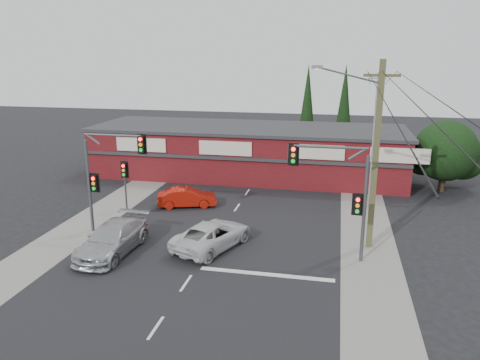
% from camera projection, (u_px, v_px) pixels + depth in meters
% --- Properties ---
extents(ground, '(120.00, 120.00, 0.00)m').
position_uv_depth(ground, '(205.00, 255.00, 24.56)').
color(ground, black).
rests_on(ground, ground).
extents(road_strip, '(14.00, 70.00, 0.01)m').
position_uv_depth(road_strip, '(227.00, 223.00, 29.28)').
color(road_strip, black).
rests_on(road_strip, ground).
extents(verge_left, '(3.00, 70.00, 0.02)m').
position_uv_depth(verge_left, '(102.00, 213.00, 30.96)').
color(verge_left, gray).
rests_on(verge_left, ground).
extents(verge_right, '(3.00, 70.00, 0.02)m').
position_uv_depth(verge_right, '(367.00, 233.00, 27.59)').
color(verge_right, gray).
rests_on(verge_right, ground).
extents(stop_line, '(6.50, 0.35, 0.01)m').
position_uv_depth(stop_line, '(266.00, 274.00, 22.44)').
color(stop_line, silver).
rests_on(stop_line, ground).
extents(white_suv, '(4.12, 5.70, 1.44)m').
position_uv_depth(white_suv, '(212.00, 235.00, 25.42)').
color(white_suv, silver).
rests_on(white_suv, ground).
extents(silver_suv, '(2.49, 5.56, 1.58)m').
position_uv_depth(silver_suv, '(113.00, 239.00, 24.71)').
color(silver_suv, '#B0B3B6').
rests_on(silver_suv, ground).
extents(red_sedan, '(4.25, 2.57, 1.32)m').
position_uv_depth(red_sedan, '(187.00, 197.00, 32.20)').
color(red_sedan, '#B0180A').
rests_on(red_sedan, ground).
extents(lane_dashes, '(0.12, 46.18, 0.01)m').
position_uv_depth(lane_dashes, '(224.00, 226.00, 28.60)').
color(lane_dashes, silver).
rests_on(lane_dashes, ground).
extents(shop_building, '(27.30, 8.40, 4.22)m').
position_uv_depth(shop_building, '(248.00, 151.00, 40.22)').
color(shop_building, '#521014').
rests_on(shop_building, ground).
extents(tree_cluster, '(5.90, 5.10, 5.50)m').
position_uv_depth(tree_cluster, '(447.00, 153.00, 35.45)').
color(tree_cluster, '#2D2116').
rests_on(tree_cluster, ground).
extents(conifer_near, '(1.80, 1.80, 9.25)m').
position_uv_depth(conifer_near, '(307.00, 104.00, 45.07)').
color(conifer_near, '#2D2116').
rests_on(conifer_near, ground).
extents(conifer_far, '(1.80, 1.80, 9.25)m').
position_uv_depth(conifer_far, '(344.00, 103.00, 46.26)').
color(conifer_far, '#2D2116').
rests_on(conifer_far, ground).
extents(traffic_mast_left, '(3.77, 0.27, 5.97)m').
position_uv_depth(traffic_mast_left, '(105.00, 168.00, 26.69)').
color(traffic_mast_left, '#47494C').
rests_on(traffic_mast_left, ground).
extents(traffic_mast_right, '(3.96, 0.27, 5.97)m').
position_uv_depth(traffic_mast_right, '(342.00, 186.00, 23.10)').
color(traffic_mast_right, '#47494C').
rests_on(traffic_mast_right, ground).
extents(pedestal_signal, '(0.55, 0.27, 3.38)m').
position_uv_depth(pedestal_signal, '(125.00, 176.00, 31.02)').
color(pedestal_signal, '#47494C').
rests_on(pedestal_signal, ground).
extents(utility_pole, '(4.38, 0.59, 10.00)m').
position_uv_depth(utility_pole, '(373.00, 150.00, 24.29)').
color(utility_pole, brown).
rests_on(utility_pole, ground).
extents(steel_pole, '(1.20, 0.16, 9.00)m').
position_uv_depth(steel_pole, '(374.00, 135.00, 32.86)').
color(steel_pole, gray).
rests_on(steel_pole, ground).
extents(power_lines, '(2.01, 29.00, 1.22)m').
position_uv_depth(power_lines, '(392.00, 86.00, 18.16)').
color(power_lines, black).
rests_on(power_lines, ground).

